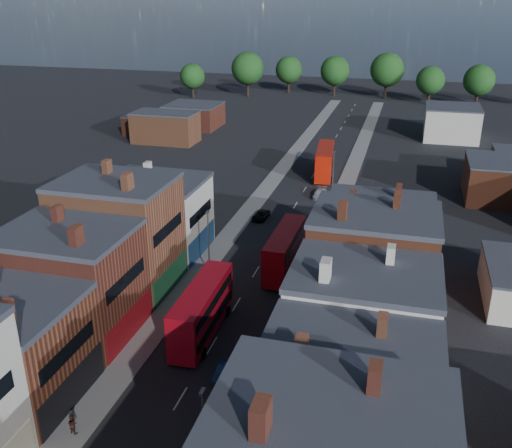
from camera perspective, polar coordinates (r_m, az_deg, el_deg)
The scene contains 14 objects.
pavement_west at distance 86.69m, azimuth -1.05°, elevation 0.98°, with size 3.00×200.00×0.12m, color gray.
pavement_east at distance 84.22m, azimuth 7.48°, elevation 0.13°, with size 3.00×200.00×0.12m, color gray.
terrace_east at distance 37.56m, azimuth 8.31°, elevation -20.75°, with size 12.00×80.00×12.25m, color brown.
lamp_post_1 at distance 40.02m, azimuth -5.22°, elevation -20.08°, with size 0.25×0.70×8.12m.
lamp_post_2 at distance 66.98m, azimuth -4.78°, elevation -1.44°, with size 0.25×0.70×8.12m.
lamp_post_3 at distance 92.18m, azimuth 7.72°, elevation 5.16°, with size 0.25×0.70×8.12m.
bus_0 at distance 56.43m, azimuth -5.42°, elevation -8.51°, with size 3.23×12.04×5.18m.
bus_1 at distance 68.61m, azimuth 2.92°, elevation -2.57°, with size 3.16×11.89×5.11m.
bus_2 at distance 104.93m, azimuth 6.89°, elevation 6.30°, with size 4.07×12.67×5.38m.
car_1 at distance 51.97m, azimuth -3.16°, elevation -14.41°, with size 1.21×3.47×1.14m, color navy.
car_2 at distance 84.87m, azimuth 0.50°, elevation 0.88°, with size 1.90×4.12×1.15m, color black.
car_3 at distance 94.45m, azimuth 6.42°, elevation 3.06°, with size 1.85×4.56×1.32m, color silver.
ped_1 at distance 48.25m, azimuth -17.88°, elevation -18.50°, with size 0.78×0.43×1.60m, color #391E16.
ped_3 at distance 55.39m, azimuth 1.66°, elevation -11.18°, with size 1.10×0.50×1.87m, color #564F49.
Camera 1 is at (16.21, -27.46, 31.65)m, focal length 40.00 mm.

